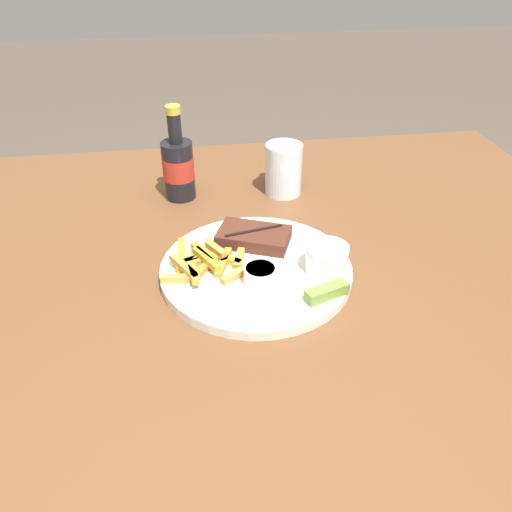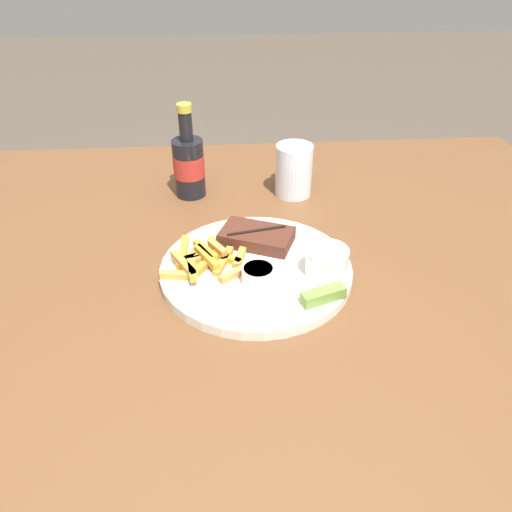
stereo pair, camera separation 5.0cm
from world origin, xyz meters
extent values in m
plane|color=#4C4238|center=(0.00, 0.00, 0.00)|extent=(12.00, 12.00, 0.00)
cube|color=brown|center=(0.00, 0.00, 0.76)|extent=(1.44, 1.16, 0.04)
cylinder|color=brown|center=(-0.66, 0.52, 0.37)|extent=(0.06, 0.06, 0.74)
cylinder|color=brown|center=(0.66, 0.52, 0.37)|extent=(0.06, 0.06, 0.74)
cylinder|color=silver|center=(0.00, 0.00, 0.78)|extent=(0.33, 0.33, 0.01)
cylinder|color=white|center=(0.00, 0.00, 0.79)|extent=(0.33, 0.33, 0.00)
cube|color=#472319|center=(0.01, 0.07, 0.81)|extent=(0.15, 0.12, 0.02)
cube|color=black|center=(0.01, 0.07, 0.82)|extent=(0.11, 0.03, 0.00)
cube|color=#C68A3A|center=(-0.12, -0.01, 0.81)|extent=(0.05, 0.08, 0.01)
cube|color=gold|center=(-0.08, 0.01, 0.81)|extent=(0.04, 0.07, 0.01)
cube|color=gold|center=(-0.10, 0.02, 0.80)|extent=(0.05, 0.03, 0.01)
cube|color=#BD8737|center=(-0.03, 0.02, 0.80)|extent=(0.03, 0.07, 0.01)
cube|color=#C08B2E|center=(-0.11, -0.03, 0.81)|extent=(0.02, 0.05, 0.01)
cube|color=orange|center=(-0.09, -0.01, 0.80)|extent=(0.05, 0.06, 0.01)
cube|color=gold|center=(-0.09, 0.02, 0.80)|extent=(0.08, 0.04, 0.01)
cube|color=gold|center=(-0.13, -0.03, 0.80)|extent=(0.05, 0.02, 0.01)
cube|color=gold|center=(-0.09, 0.03, 0.81)|extent=(0.04, 0.06, 0.01)
cube|color=gold|center=(-0.12, 0.05, 0.80)|extent=(0.02, 0.07, 0.01)
cube|color=#C97F41|center=(-0.04, -0.03, 0.80)|extent=(0.05, 0.04, 0.01)
cube|color=#C28626|center=(-0.12, 0.02, 0.80)|extent=(0.04, 0.05, 0.01)
cube|color=#D1843B|center=(-0.06, 0.03, 0.81)|extent=(0.04, 0.05, 0.01)
cube|color=gold|center=(-0.06, 0.04, 0.80)|extent=(0.03, 0.08, 0.01)
cube|color=orange|center=(-0.06, 0.01, 0.80)|extent=(0.04, 0.08, 0.01)
cube|color=gold|center=(-0.04, 0.01, 0.80)|extent=(0.04, 0.04, 0.01)
cylinder|color=white|center=(0.11, -0.03, 0.82)|extent=(0.07, 0.07, 0.05)
cylinder|color=beige|center=(0.11, -0.03, 0.84)|extent=(0.07, 0.07, 0.01)
cylinder|color=silver|center=(0.00, -0.05, 0.81)|extent=(0.05, 0.05, 0.03)
cylinder|color=black|center=(0.00, -0.05, 0.82)|extent=(0.05, 0.05, 0.01)
cube|color=olive|center=(0.10, -0.10, 0.81)|extent=(0.08, 0.05, 0.02)
cube|color=#B7B7BC|center=(-0.09, -0.03, 0.80)|extent=(0.10, 0.05, 0.00)
cube|color=#B7B7BC|center=(-0.03, -0.01, 0.80)|extent=(0.03, 0.01, 0.00)
cube|color=#B7B7BC|center=(-0.03, -0.01, 0.80)|extent=(0.03, 0.01, 0.00)
cube|color=#B7B7BC|center=(-0.03, -0.01, 0.80)|extent=(0.03, 0.01, 0.00)
cylinder|color=black|center=(-0.12, 0.30, 0.84)|extent=(0.07, 0.07, 0.12)
cylinder|color=#B22D23|center=(-0.12, 0.30, 0.85)|extent=(0.07, 0.07, 0.05)
cylinder|color=black|center=(-0.12, 0.30, 0.93)|extent=(0.03, 0.03, 0.06)
cylinder|color=gold|center=(-0.12, 0.30, 0.97)|extent=(0.03, 0.03, 0.02)
cylinder|color=silver|center=(0.10, 0.29, 0.83)|extent=(0.08, 0.08, 0.11)
cylinder|color=white|center=(0.09, 0.35, 0.81)|extent=(0.03, 0.03, 0.05)
cylinder|color=#B7B7BC|center=(0.09, 0.35, 0.84)|extent=(0.03, 0.03, 0.01)
camera|label=1|loc=(-0.10, -0.68, 1.30)|focal=35.00mm
camera|label=2|loc=(-0.05, -0.69, 1.30)|focal=35.00mm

